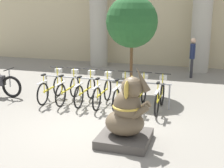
# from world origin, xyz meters

# --- Properties ---
(ground_plane) EXTENTS (60.00, 60.00, 0.00)m
(ground_plane) POSITION_xyz_m (0.00, 0.00, 0.00)
(ground_plane) COLOR gray
(building_facade) EXTENTS (20.00, 0.20, 6.00)m
(building_facade) POSITION_xyz_m (0.00, 8.60, 3.00)
(building_facade) COLOR #C6B78E
(building_facade) RESTS_ON ground_plane
(column_left) EXTENTS (1.07, 1.07, 5.16)m
(column_left) POSITION_xyz_m (-2.38, 7.60, 2.62)
(column_left) COLOR #ADA899
(column_left) RESTS_ON ground_plane
(column_right) EXTENTS (1.07, 1.07, 5.16)m
(column_right) POSITION_xyz_m (2.38, 7.60, 2.62)
(column_right) COLOR #ADA899
(column_right) RESTS_ON ground_plane
(bike_rack) EXTENTS (4.04, 0.05, 0.77)m
(bike_rack) POSITION_xyz_m (-0.23, 1.95, 0.61)
(bike_rack) COLOR gray
(bike_rack) RESTS_ON ground_plane
(bicycle_0) EXTENTS (0.48, 1.73, 1.00)m
(bicycle_0) POSITION_xyz_m (-1.95, 1.80, 0.41)
(bicycle_0) COLOR black
(bicycle_0) RESTS_ON ground_plane
(bicycle_1) EXTENTS (0.48, 1.73, 1.00)m
(bicycle_1) POSITION_xyz_m (-1.38, 1.83, 0.41)
(bicycle_1) COLOR black
(bicycle_1) RESTS_ON ground_plane
(bicycle_2) EXTENTS (0.48, 1.73, 1.00)m
(bicycle_2) POSITION_xyz_m (-0.80, 1.85, 0.41)
(bicycle_2) COLOR black
(bicycle_2) RESTS_ON ground_plane
(bicycle_3) EXTENTS (0.48, 1.73, 1.00)m
(bicycle_3) POSITION_xyz_m (-0.23, 1.80, 0.41)
(bicycle_3) COLOR black
(bicycle_3) RESTS_ON ground_plane
(bicycle_4) EXTENTS (0.48, 1.73, 1.00)m
(bicycle_4) POSITION_xyz_m (0.35, 1.82, 0.41)
(bicycle_4) COLOR black
(bicycle_4) RESTS_ON ground_plane
(bicycle_5) EXTENTS (0.48, 1.73, 1.00)m
(bicycle_5) POSITION_xyz_m (0.92, 1.86, 0.41)
(bicycle_5) COLOR black
(bicycle_5) RESTS_ON ground_plane
(bicycle_6) EXTENTS (0.48, 1.73, 1.00)m
(bicycle_6) POSITION_xyz_m (1.49, 1.83, 0.41)
(bicycle_6) COLOR black
(bicycle_6) RESTS_ON ground_plane
(elephant_statue) EXTENTS (1.12, 1.12, 1.77)m
(elephant_statue) POSITION_xyz_m (1.12, -0.57, 0.59)
(elephant_statue) COLOR #4C4742
(elephant_statue) RESTS_ON ground_plane
(person_pedestrian) EXTENTS (0.22, 0.47, 1.63)m
(person_pedestrian) POSITION_xyz_m (2.13, 6.33, 0.97)
(person_pedestrian) COLOR #28282D
(person_pedestrian) RESTS_ON ground_plane
(potted_tree) EXTENTS (1.73, 1.73, 3.27)m
(potted_tree) POSITION_xyz_m (0.23, 3.50, 2.35)
(potted_tree) COLOR brown
(potted_tree) RESTS_ON ground_plane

